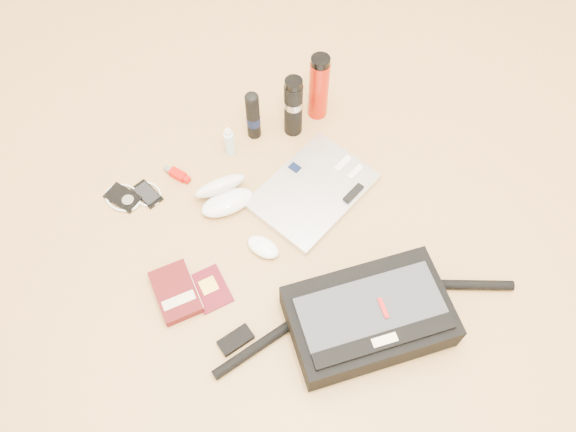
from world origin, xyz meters
The scene contains 14 objects.
ground centered at (0.00, 0.00, 0.00)m, with size 4.00×4.00×0.00m, color #B6894B.
messenger_bag centered at (0.06, -0.27, 0.06)m, with size 0.86×0.37×0.12m.
laptop centered at (0.18, 0.17, 0.01)m, with size 0.43×0.35×0.04m.
book centered at (-0.35, 0.09, 0.02)m, with size 0.13×0.18×0.03m.
passport centered at (-0.26, 0.06, 0.00)m, with size 0.11×0.14×0.01m.
mouse centered at (-0.06, 0.08, 0.02)m, with size 0.10×0.12×0.03m.
sunglasses_case centered at (-0.08, 0.30, 0.03)m, with size 0.19×0.16×0.10m.
ipod centered at (-0.34, 0.48, 0.01)m, with size 0.13×0.13×0.01m.
phone centered at (-0.27, 0.45, 0.01)m, with size 0.10×0.11×0.01m.
inhaler centered at (-0.16, 0.46, 0.01)m, with size 0.06×0.10×0.03m.
spray_bottle centered at (0.03, 0.45, 0.05)m, with size 0.03×0.03×0.12m.
aerosol_can centered at (0.14, 0.48, 0.10)m, with size 0.05×0.05×0.20m.
thermos_black centered at (0.26, 0.42, 0.12)m, with size 0.07×0.07×0.24m.
thermos_red centered at (0.37, 0.44, 0.13)m, with size 0.08×0.08×0.25m.
Camera 1 is at (-0.41, -0.60, 1.51)m, focal length 35.00 mm.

